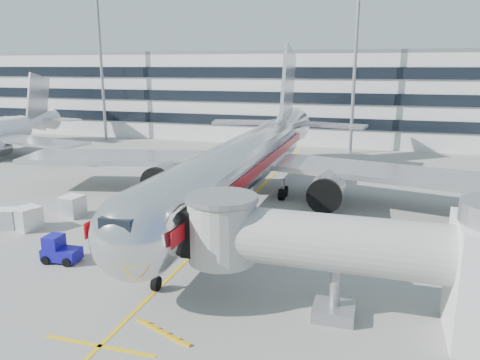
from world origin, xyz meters
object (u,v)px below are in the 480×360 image
(belt_loader, at_px, (144,228))
(ramp_worker, at_px, (133,226))
(main_jet, at_px, (247,160))
(cargo_container_right, at_px, (72,206))
(cargo_container_front, at_px, (28,218))
(baggage_tug, at_px, (59,250))
(cargo_container_left, at_px, (6,219))

(belt_loader, xyz_separation_m, ramp_worker, (-0.50, -0.85, 0.39))
(main_jet, bearing_deg, belt_loader, -114.16)
(main_jet, xyz_separation_m, cargo_container_right, (-13.58, -8.99, -3.29))
(cargo_container_front, xyz_separation_m, ramp_worker, (9.32, 0.58, 0.07))
(cargo_container_right, relative_size, cargo_container_front, 0.87)
(belt_loader, bearing_deg, cargo_container_right, 163.44)
(cargo_container_front, bearing_deg, baggage_tug, -35.83)
(cargo_container_right, relative_size, ramp_worker, 0.97)
(belt_loader, bearing_deg, cargo_container_front, -171.73)
(baggage_tug, distance_m, cargo_container_right, 10.25)
(cargo_container_right, distance_m, cargo_container_front, 4.17)
(main_jet, height_order, cargo_container_front, main_jet)
(baggage_tug, xyz_separation_m, cargo_container_left, (-8.60, 4.53, 0.01))
(cargo_container_left, bearing_deg, cargo_container_front, 9.18)
(belt_loader, bearing_deg, baggage_tug, -116.55)
(baggage_tug, xyz_separation_m, cargo_container_right, (-5.30, 8.77, 0.14))
(cargo_container_left, xyz_separation_m, cargo_container_right, (3.30, 4.24, 0.12))
(cargo_container_left, height_order, cargo_container_front, cargo_container_front)
(baggage_tug, bearing_deg, cargo_container_front, 144.17)
(belt_loader, relative_size, cargo_container_right, 2.40)
(cargo_container_right, bearing_deg, ramp_worker, -22.97)
(belt_loader, distance_m, cargo_container_right, 8.80)
(cargo_container_front, bearing_deg, cargo_container_left, -170.82)
(main_jet, relative_size, cargo_container_left, 25.08)
(main_jet, xyz_separation_m, cargo_container_front, (-14.98, -12.92, -3.28))
(main_jet, distance_m, baggage_tug, 19.89)
(belt_loader, distance_m, ramp_worker, 1.06)
(cargo_container_front, height_order, ramp_worker, ramp_worker)
(main_jet, xyz_separation_m, cargo_container_left, (-16.88, -13.23, -3.41))
(baggage_tug, xyz_separation_m, ramp_worker, (2.63, 5.41, 0.21))
(belt_loader, relative_size, ramp_worker, 2.32)
(belt_loader, height_order, ramp_worker, belt_loader)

